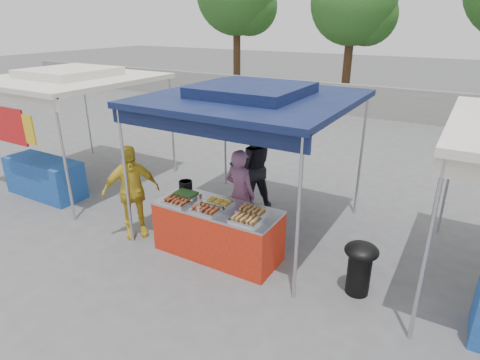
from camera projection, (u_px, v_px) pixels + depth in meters
The scene contains 21 objects.
ground_plane at pixel (222, 251), 6.61m from camera, with size 80.00×80.00×0.00m, color #555557.
back_wall at pixel (379, 103), 15.18m from camera, with size 40.00×0.25×1.20m, color slate.
main_canopy at pixel (252, 97), 6.50m from camera, with size 3.20×3.20×2.57m.
neighbor_stall_left at pixel (59, 117), 8.59m from camera, with size 3.20×3.20×2.57m.
tree_1 at pixel (357, 6), 16.20m from camera, with size 3.51×3.45×5.92m.
vendor_table at pixel (218, 231), 6.37m from camera, with size 2.00×0.80×0.85m.
food_tray_fl at pixel (177, 201), 6.30m from camera, with size 0.42×0.30×0.07m.
food_tray_fm at pixel (206, 210), 6.03m from camera, with size 0.42×0.30×0.07m.
food_tray_fr at pixel (245, 220), 5.73m from camera, with size 0.42×0.30×0.07m.
food_tray_bl at pixel (186, 195), 6.54m from camera, with size 0.42×0.30×0.07m.
food_tray_bm at pixel (219, 202), 6.28m from camera, with size 0.42×0.30×0.07m.
food_tray_br at pixel (252, 211), 5.99m from camera, with size 0.42×0.30×0.07m.
cooking_pot at pixel (186, 185), 6.85m from camera, with size 0.23×0.23×0.13m, color black.
skewer_cup at pixel (199, 210), 6.00m from camera, with size 0.08×0.08×0.09m, color #B1B1B8.
wok_burner at pixel (360, 264), 5.44m from camera, with size 0.46×0.46×0.78m.
crate_left at pixel (227, 224), 7.15m from camera, with size 0.52×0.37×0.31m, color #123099.
crate_right at pixel (247, 233), 6.86m from camera, with size 0.49×0.34×0.29m, color #123099.
crate_stacked at pixel (248, 218), 6.76m from camera, with size 0.45×0.32×0.27m, color #123099.
vendor_woman at pixel (240, 194), 6.81m from camera, with size 0.58×0.38×1.58m, color #825276.
helper_man at pixel (251, 167), 7.77m from camera, with size 0.86×0.67×1.76m, color black.
customer_person at pixel (131, 192), 6.81m from camera, with size 0.96×0.40×1.65m, color gold.
Camera 1 is at (3.15, -4.75, 3.55)m, focal length 30.00 mm.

